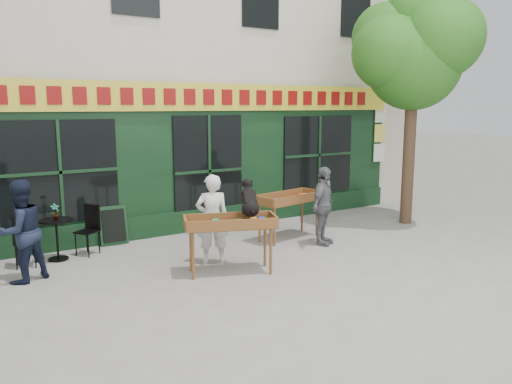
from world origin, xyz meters
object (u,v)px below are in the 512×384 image
Objects in this scene: bistro_table at (57,231)px; man_right at (323,206)px; man_left at (21,231)px; woman at (212,219)px; book_cart_right at (289,201)px; book_cart_center at (230,226)px; dog at (249,197)px.

man_right is at bearing -20.74° from bistro_table.
man_left reaches higher than bistro_table.
woman is 1.02× the size of book_cart_right.
man_left reaches higher than book_cart_center.
man_left reaches higher than woman.
man_left reaches higher than book_cart_right.
book_cart_right is 0.81m from man_right.
bistro_table is (-4.49, 1.06, -0.28)m from book_cart_right.
man_left is at bearing 140.77° from man_right.
dog is 3.66m from bistro_table.
man_right reaches higher than book_cart_right.
woman is at bearing -173.89° from book_cart_right.
man_right is (2.46, -0.14, -0.01)m from woman.
book_cart_center is 0.65m from woman.
woman is 2.13× the size of bistro_table.
book_cart_right is (2.16, 0.61, 0.01)m from woman.
woman is 0.97× the size of man_left.
dog is 3.72m from man_left.
man_right is at bearing -77.98° from book_cart_right.
woman reaches higher than bistro_table.
woman reaches higher than book_cart_center.
book_cart_right is 4.62m from bistro_table.
book_cart_center is 1.00× the size of woman.
woman is 3.13m from man_left.
man_left is at bearing 6.45° from woman.
book_cart_right is 5.19m from man_left.
bistro_table is (-4.79, 1.81, -0.26)m from man_right.
book_cart_right is (2.16, 1.26, 0.00)m from book_cart_center.
dog reaches higher than bistro_table.
man_right is 0.97× the size of man_left.
book_cart_right reaches higher than bistro_table.
woman is (-0.35, 0.70, -0.48)m from dog.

